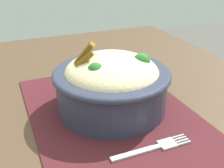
# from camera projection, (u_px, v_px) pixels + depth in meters

# --- Properties ---
(table) EXTENTS (1.20, 0.79, 0.78)m
(table) POSITION_uv_depth(u_px,v_px,m) (127.00, 161.00, 0.49)
(table) COLOR #4C3826
(table) RESTS_ON ground_plane
(placemat) EXTENTS (0.46, 0.30, 0.00)m
(placemat) POSITION_uv_depth(u_px,v_px,m) (117.00, 120.00, 0.48)
(placemat) COLOR #47191E
(placemat) RESTS_ON table
(bowl) EXTENTS (0.23, 0.23, 0.13)m
(bowl) POSITION_uv_depth(u_px,v_px,m) (112.00, 82.00, 0.50)
(bowl) COLOR #2D3347
(bowl) RESTS_ON placemat
(fork) EXTENTS (0.02, 0.13, 0.00)m
(fork) POSITION_uv_depth(u_px,v_px,m) (155.00, 147.00, 0.41)
(fork) COLOR silver
(fork) RESTS_ON placemat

